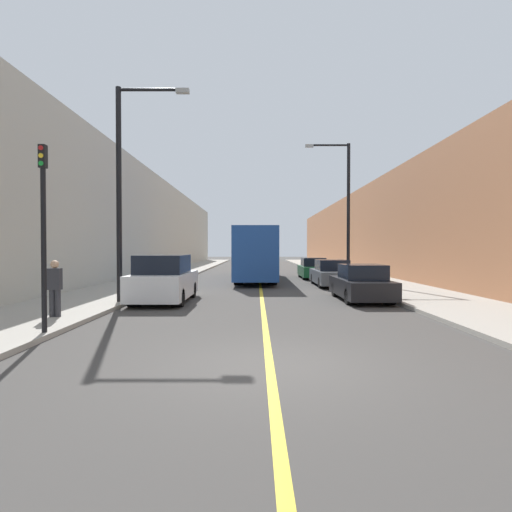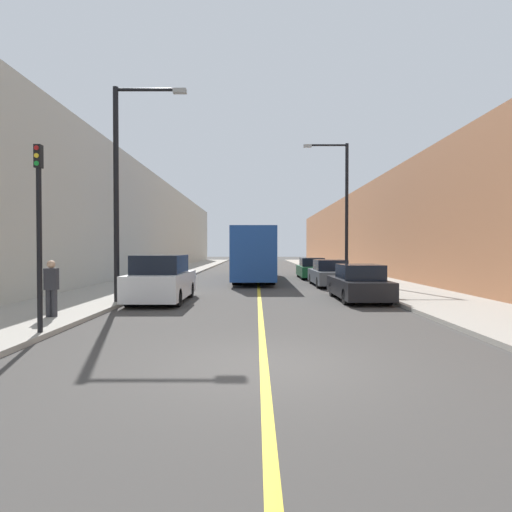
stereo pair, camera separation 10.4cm
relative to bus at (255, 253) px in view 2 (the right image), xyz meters
The scene contains 15 objects.
ground_plane 20.57m from the bus, 89.21° to the right, with size 200.00×200.00×0.00m, color #3F3D3A.
sidewalk_left 11.84m from the bus, 125.68° to the left, with size 3.99×72.00×0.13m, color #9E998E.
sidewalk_right 12.18m from the bus, 52.13° to the left, with size 3.99×72.00×0.13m, color #9E998E.
building_row_left 14.64m from the bus, 138.69° to the left, with size 4.00×72.00×8.80m, color #B7B2A3.
building_row_right 14.97m from the bus, 39.86° to the left, with size 4.00×72.00×7.59m, color #B2724C.
road_center_line 9.69m from the bus, 88.29° to the left, with size 0.16×72.00×0.01m, color gold.
bus is the anchor object (origin of this frame).
parked_suv_left 12.32m from the bus, 107.27° to the right, with size 2.03×4.54×1.89m.
car_right_near 12.14m from the bus, 68.76° to the right, with size 1.84×4.29×1.49m.
car_right_mid 6.62m from the bus, 48.19° to the right, with size 1.86×4.63×1.51m.
car_right_far 4.37m from the bus, 12.40° to the left, with size 1.78×4.22×1.49m.
street_lamp_left 13.84m from the bus, 111.23° to the right, with size 2.76×0.24×8.07m.
street_lamp_right 7.06m from the bus, 30.32° to the right, with size 2.76×0.24×8.43m.
traffic_light 18.86m from the bus, 105.49° to the right, with size 0.16×0.18×4.47m.
pedestrian 17.05m from the bus, 110.17° to the right, with size 0.37×0.23×1.66m.
Camera 2 is at (-0.15, -7.18, 2.13)m, focal length 28.00 mm.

